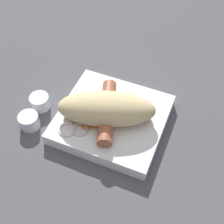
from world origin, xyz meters
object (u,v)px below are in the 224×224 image
at_px(bread_roll, 106,109).
at_px(condiment_cup_near, 40,103).
at_px(food_tray, 112,119).
at_px(condiment_cup_far, 29,121).
at_px(sausage, 107,112).

height_order(bread_roll, condiment_cup_near, bread_roll).
bearing_deg(condiment_cup_near, food_tray, -173.83).
relative_size(condiment_cup_near, condiment_cup_far, 1.00).
bearing_deg(condiment_cup_near, bread_roll, -177.98).
height_order(bread_roll, sausage, bread_roll).
relative_size(food_tray, condiment_cup_far, 5.12).
height_order(sausage, condiment_cup_near, sausage).
bearing_deg(bread_roll, sausage, -80.49).
distance_m(bread_roll, condiment_cup_near, 0.16).
height_order(sausage, condiment_cup_far, sausage).
bearing_deg(condiment_cup_far, sausage, -156.71).
relative_size(food_tray, bread_roll, 1.03).
height_order(food_tray, condiment_cup_far, condiment_cup_far).
distance_m(food_tray, bread_roll, 0.05).
distance_m(bread_roll, condiment_cup_far, 0.16).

